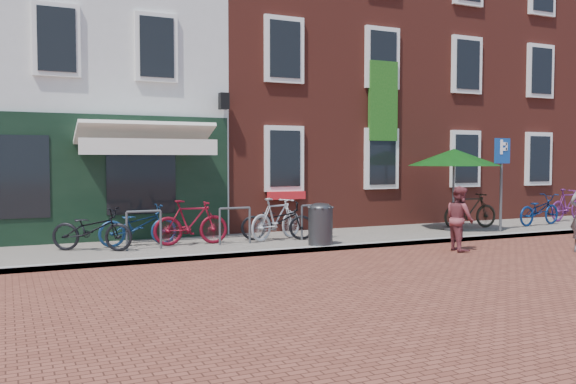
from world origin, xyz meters
name	(u,v)px	position (x,y,z in m)	size (l,w,h in m)	color
ground	(320,252)	(0.00, 0.00, 0.00)	(80.00, 80.00, 0.00)	brown
sidewalk	(328,239)	(1.00, 1.50, 0.05)	(24.00, 3.00, 0.10)	slate
building_stucco	(45,69)	(-5.00, 7.00, 4.50)	(8.00, 8.00, 9.00)	silver
building_brick_mid	(275,67)	(2.00, 7.00, 5.00)	(6.00, 8.00, 10.00)	maroon
building_brick_right	(423,78)	(8.00, 7.00, 5.00)	(6.00, 8.00, 10.00)	maroon
filler_right	(551,99)	(14.50, 7.00, 4.50)	(7.00, 8.00, 9.00)	maroon
litter_bin	(320,222)	(0.16, 0.30, 0.61)	(0.54, 0.54, 0.99)	#333335
parking_sign	(502,167)	(5.61, 0.55, 1.77)	(0.50, 0.08, 2.43)	#4C4C4F
parasol	(454,154)	(4.67, 1.30, 2.12)	(2.42, 2.42, 2.26)	#4C4C4F
boy	(460,218)	(2.80, -1.14, 0.70)	(0.68, 0.53, 1.40)	brown
bicycle_0	(92,229)	(-4.49, 1.50, 0.55)	(0.59, 1.70, 0.89)	black
bicycle_1	(191,222)	(-2.41, 1.50, 0.60)	(0.47, 1.65, 0.99)	#5F0916
bicycle_2	(138,225)	(-3.49, 1.85, 0.55)	(0.59, 1.70, 0.89)	navy
bicycle_3	(276,219)	(-0.37, 1.47, 0.60)	(0.47, 1.65, 0.99)	#A9A8AB
bicycle_4	(277,221)	(-0.37, 1.44, 0.55)	(0.59, 1.70, 0.89)	black
bicycle_5	(470,210)	(5.42, 1.49, 0.60)	(0.47, 1.65, 0.99)	black
bicycle_6	(539,210)	(7.69, 1.22, 0.55)	(0.59, 1.70, 0.89)	#071F4F
bicycle_7	(568,205)	(9.51, 1.79, 0.60)	(0.47, 1.65, 0.99)	#571A57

